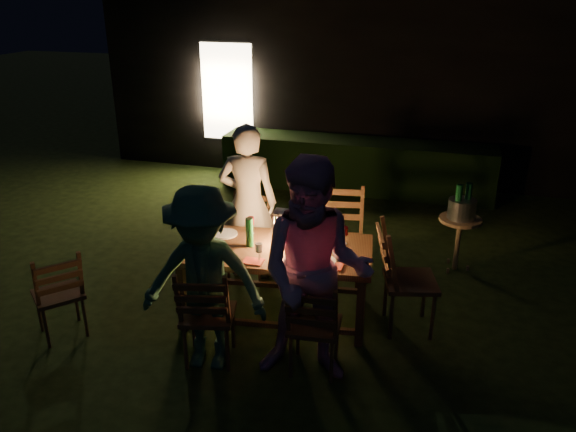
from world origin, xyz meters
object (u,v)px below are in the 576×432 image
(chair_near_left, at_px, (209,331))
(bottle_table, at_px, (250,232))
(lantern, at_px, (282,230))
(ice_bucket, at_px, (462,209))
(chair_far_right, at_px, (339,255))
(side_table, at_px, (460,224))
(person_house_side, at_px, (248,202))
(chair_far_left, at_px, (248,252))
(chair_near_right, at_px, (314,341))
(person_opp_right, at_px, (315,274))
(chair_end, at_px, (407,297))
(bottle_bucket_a, at_px, (458,205))
(bottle_bucket_b, at_px, (467,204))
(dining_table, at_px, (276,255))
(person_opp_left, at_px, (203,280))
(chair_spare, at_px, (61,309))

(chair_near_left, bearing_deg, bottle_table, 69.66)
(lantern, xyz_separation_m, ice_bucket, (1.62, 1.46, -0.16))
(chair_far_right, xyz_separation_m, side_table, (1.22, 0.68, 0.23))
(person_house_side, bearing_deg, chair_far_left, 91.35)
(chair_near_right, height_order, person_house_side, person_house_side)
(chair_far_left, bearing_deg, person_opp_right, 122.92)
(ice_bucket, bearing_deg, chair_end, -108.08)
(ice_bucket, xyz_separation_m, bottle_bucket_a, (-0.05, -0.04, 0.05))
(chair_end, bearing_deg, bottle_bucket_b, 146.27)
(bottle_bucket_a, relative_size, bottle_bucket_b, 1.00)
(bottle_table, bearing_deg, chair_far_left, 111.73)
(chair_far_right, distance_m, person_house_side, 1.13)
(bottle_table, distance_m, side_table, 2.48)
(dining_table, height_order, person_house_side, person_house_side)
(person_opp_right, bearing_deg, lantern, 114.69)
(dining_table, relative_size, person_opp_left, 1.17)
(chair_near_right, xyz_separation_m, bottle_table, (-0.79, 0.67, 0.60))
(side_table, bearing_deg, chair_spare, -145.66)
(chair_near_left, height_order, bottle_bucket_b, chair_near_left)
(dining_table, relative_size, ice_bucket, 6.25)
(chair_far_left, relative_size, chair_end, 0.88)
(person_opp_left, distance_m, bottle_table, 0.85)
(chair_near_left, height_order, person_opp_right, person_opp_right)
(person_opp_left, relative_size, lantern, 4.59)
(bottle_table, bearing_deg, chair_near_right, -40.49)
(chair_far_right, distance_m, person_opp_right, 1.71)
(chair_spare, distance_m, ice_bucket, 4.21)
(dining_table, height_order, bottle_table, bottle_table)
(chair_end, distance_m, ice_bucket, 1.49)
(person_opp_left, relative_size, bottle_bucket_b, 5.02)
(chair_spare, bearing_deg, bottle_bucket_a, -14.67)
(lantern, xyz_separation_m, bottle_table, (-0.29, -0.09, -0.02))
(chair_far_left, xyz_separation_m, bottle_bucket_b, (2.26, 0.85, 0.50))
(person_opp_left, height_order, side_table, person_opp_left)
(chair_spare, height_order, lantern, lantern)
(chair_near_left, distance_m, lantern, 1.13)
(chair_end, bearing_deg, chair_near_left, -72.45)
(chair_near_right, bearing_deg, bottle_bucket_a, 59.56)
(ice_bucket, bearing_deg, chair_near_right, -116.78)
(person_opp_right, bearing_deg, bottle_bucket_a, 57.27)
(person_opp_left, bearing_deg, bottle_bucket_b, 42.46)
(bottle_table, bearing_deg, side_table, 38.98)
(ice_bucket, bearing_deg, person_opp_right, -116.11)
(bottle_bucket_a, xyz_separation_m, bottle_bucket_b, (0.10, 0.08, 0.00))
(person_opp_left, distance_m, lantern, 1.01)
(dining_table, relative_size, chair_near_right, 2.03)
(chair_far_left, relative_size, ice_bucket, 3.18)
(chair_far_right, relative_size, ice_bucket, 3.58)
(chair_spare, relative_size, person_opp_right, 0.49)
(dining_table, height_order, chair_far_right, chair_far_right)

